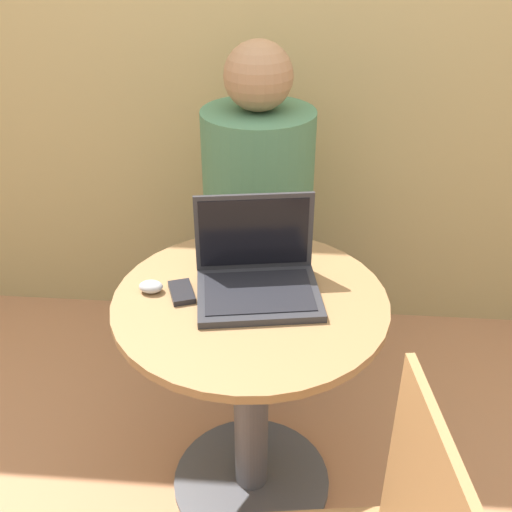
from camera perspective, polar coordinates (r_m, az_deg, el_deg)
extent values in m
plane|color=tan|center=(2.10, -0.43, -20.65)|extent=(12.00, 12.00, 0.00)
cube|color=tan|center=(2.32, 1.75, 22.35)|extent=(7.00, 0.05, 2.60)
cylinder|color=#4C4C51|center=(2.09, -0.43, -20.48)|extent=(0.50, 0.50, 0.02)
cylinder|color=#4C4C51|center=(1.83, -0.48, -13.53)|extent=(0.10, 0.10, 0.69)
cylinder|color=olive|center=(1.60, -0.53, -4.36)|extent=(0.74, 0.74, 0.02)
cube|color=#2D2D33|center=(1.59, 0.25, -3.69)|extent=(0.36, 0.29, 0.02)
cube|color=black|center=(1.58, 0.25, -3.34)|extent=(0.31, 0.24, 0.00)
cube|color=#2D2D33|center=(1.63, -0.12, 2.31)|extent=(0.32, 0.06, 0.22)
cube|color=black|center=(1.62, -0.10, 2.21)|extent=(0.29, 0.05, 0.20)
cube|color=black|center=(1.61, -7.13, -3.51)|extent=(0.09, 0.12, 0.02)
ellipsoid|color=#B2B2B7|center=(1.63, -9.97, -2.89)|extent=(0.06, 0.05, 0.03)
cube|color=#3D4766|center=(2.50, 0.34, -3.77)|extent=(0.38, 0.55, 0.45)
cylinder|color=#4C7F5B|center=(2.12, 0.20, 5.86)|extent=(0.39, 0.39, 0.60)
sphere|color=#A87A56|center=(1.98, 0.23, 16.78)|extent=(0.23, 0.23, 0.23)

